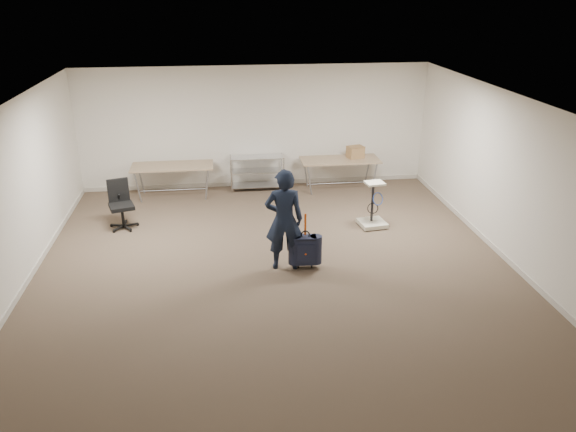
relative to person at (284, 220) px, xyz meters
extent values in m
plane|color=#4B3E2D|center=(-0.15, -0.20, -0.87)|extent=(9.00, 9.00, 0.00)
plane|color=white|center=(-0.15, 4.30, 0.53)|extent=(8.00, 0.00, 8.00)
plane|color=white|center=(-0.15, -4.70, 0.53)|extent=(8.00, 0.00, 8.00)
plane|color=white|center=(-4.15, -0.20, 0.53)|extent=(0.00, 9.00, 9.00)
plane|color=white|center=(3.85, -0.20, 0.53)|extent=(0.00, 9.00, 9.00)
plane|color=white|center=(-0.15, -0.20, 1.93)|extent=(8.00, 8.00, 0.00)
cube|color=beige|center=(-0.15, 4.29, -0.82)|extent=(8.00, 0.02, 0.10)
cube|color=beige|center=(-4.14, -0.20, -0.82)|extent=(0.02, 9.00, 0.10)
cube|color=beige|center=(3.84, -0.20, -0.82)|extent=(0.02, 9.00, 0.10)
cube|color=#8C7456|center=(-2.05, 3.75, -0.16)|extent=(1.80, 0.75, 0.03)
cylinder|color=#919399|center=(-2.05, 3.75, -0.72)|extent=(1.50, 0.02, 0.02)
cylinder|color=#919399|center=(-2.80, 3.45, -0.52)|extent=(0.13, 0.04, 0.69)
cylinder|color=#919399|center=(-1.30, 3.45, -0.52)|extent=(0.13, 0.04, 0.69)
cylinder|color=#919399|center=(-2.80, 4.05, -0.52)|extent=(0.13, 0.04, 0.69)
cylinder|color=#919399|center=(-1.30, 4.05, -0.52)|extent=(0.13, 0.04, 0.69)
cube|color=#8C7456|center=(1.75, 3.75, -0.16)|extent=(1.80, 0.75, 0.03)
cylinder|color=#919399|center=(1.75, 3.75, -0.72)|extent=(1.50, 0.02, 0.02)
cylinder|color=#919399|center=(1.00, 3.45, -0.52)|extent=(0.13, 0.04, 0.69)
cylinder|color=#919399|center=(2.50, 3.45, -0.52)|extent=(0.13, 0.04, 0.69)
cylinder|color=#919399|center=(1.00, 4.05, -0.52)|extent=(0.13, 0.04, 0.69)
cylinder|color=#919399|center=(2.50, 4.05, -0.52)|extent=(0.13, 0.04, 0.69)
cylinder|color=silver|center=(-0.75, 3.78, -0.47)|extent=(0.02, 0.02, 0.80)
cylinder|color=silver|center=(0.45, 3.78, -0.47)|extent=(0.02, 0.02, 0.80)
cylinder|color=silver|center=(-0.75, 4.23, -0.47)|extent=(0.02, 0.02, 0.80)
cylinder|color=silver|center=(0.45, 4.23, -0.47)|extent=(0.02, 0.02, 0.80)
cube|color=silver|center=(-0.15, 4.00, -0.77)|extent=(1.20, 0.45, 0.02)
cube|color=silver|center=(-0.15, 4.00, -0.42)|extent=(1.20, 0.45, 0.02)
cube|color=silver|center=(-0.15, 4.00, -0.09)|extent=(1.20, 0.45, 0.01)
imported|color=black|center=(0.00, 0.00, 0.00)|extent=(0.66, 0.46, 1.74)
cube|color=black|center=(0.34, -0.07, -0.53)|extent=(0.37, 0.23, 0.49)
cube|color=black|center=(0.34, -0.05, -0.79)|extent=(0.33, 0.17, 0.03)
cylinder|color=black|center=(0.23, -0.06, -0.84)|extent=(0.03, 0.07, 0.07)
cylinder|color=black|center=(0.46, -0.08, -0.84)|extent=(0.03, 0.07, 0.07)
torus|color=black|center=(0.34, -0.07, -0.26)|extent=(0.16, 0.03, 0.16)
cube|color=#F9520D|center=(0.34, -0.05, -0.08)|extent=(0.03, 0.01, 0.38)
cylinder|color=black|center=(-2.94, 2.06, -0.83)|extent=(0.58, 0.58, 0.09)
cylinder|color=black|center=(-2.94, 2.06, -0.63)|extent=(0.06, 0.06, 0.39)
cube|color=black|center=(-2.94, 2.06, -0.42)|extent=(0.56, 0.56, 0.08)
cube|color=black|center=(-3.00, 2.26, -0.15)|extent=(0.40, 0.18, 0.46)
cube|color=beige|center=(1.94, 1.52, -0.81)|extent=(0.57, 0.57, 0.08)
cylinder|color=black|center=(1.74, 1.32, -0.85)|extent=(0.06, 0.06, 0.04)
cylinder|color=black|center=(1.94, 1.57, -0.37)|extent=(0.05, 0.05, 0.80)
cube|color=beige|center=(1.94, 1.52, 0.03)|extent=(0.39, 0.35, 0.04)
torus|color=blue|center=(1.99, 1.44, -0.27)|extent=(0.27, 0.14, 0.25)
cube|color=olive|center=(2.12, 3.84, -0.01)|extent=(0.42, 0.36, 0.27)
camera|label=1|loc=(-1.00, -8.41, 3.56)|focal=35.00mm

